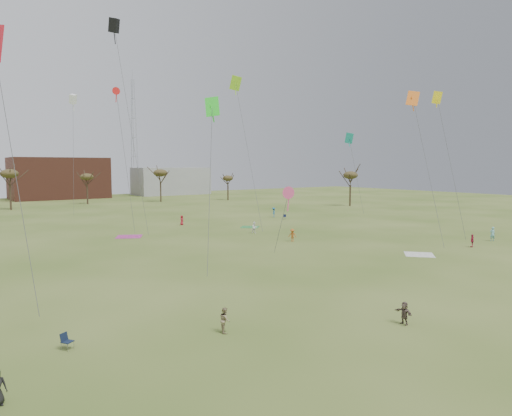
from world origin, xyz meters
TOP-DOWN VIEW (x-y plane):
  - ground at (0.00, 0.00)m, footprint 260.00×260.00m
  - spectator_fore_a at (26.13, 4.41)m, footprint 0.98×0.76m
  - spectator_fore_b at (-12.56, -2.62)m, footprint 0.80×0.88m
  - spectator_fore_c at (-2.90, -7.77)m, footprint 0.54×1.34m
  - flyer_mid_b at (11.27, 19.89)m, footprint 1.12×1.21m
  - flyer_mid_c at (32.57, 5.36)m, footprint 0.80×0.71m
  - spectator_mid_e at (11.50, 28.63)m, footprint 0.89×0.75m
  - flyer_far_b at (7.10, 43.04)m, footprint 0.92×0.88m
  - flyer_far_c at (26.28, 43.41)m, footprint 1.22×1.37m
  - blanket_cream at (16.97, 5.19)m, footprint 4.23×4.23m
  - blanket_plum at (-4.34, 35.88)m, footprint 4.50×4.50m
  - blanket_olive at (14.70, 34.45)m, footprint 3.91×3.91m
  - camp_chair_left at (-20.65, 0.06)m, footprint 0.72×0.73m
  - camp_chair_right at (25.85, 39.62)m, footprint 0.73×0.72m
  - kites_aloft at (-3.79, 37.08)m, footprint 64.76×56.87m
  - tree_line at (-2.85, 79.12)m, footprint 117.44×49.32m
  - building_brick at (5.00, 120.00)m, footprint 26.00×16.00m
  - building_grey at (40.00, 118.00)m, footprint 24.00×12.00m
  - radio_tower at (30.00, 125.00)m, footprint 1.51×1.72m

SIDE VIEW (x-z plane):
  - ground at x=0.00m, z-range 0.00..0.00m
  - blanket_cream at x=16.97m, z-range -0.01..0.02m
  - blanket_plum at x=-4.34m, z-range -0.01..0.02m
  - blanket_olive at x=14.70m, z-range -0.01..0.02m
  - camp_chair_left at x=-20.65m, z-range -0.18..0.69m
  - camp_chair_right at x=25.85m, z-range -0.18..0.69m
  - spectator_fore_c at x=-2.90m, z-range 0.00..1.40m
  - spectator_fore_b at x=-12.56m, z-range 0.00..1.48m
  - spectator_fore_a at x=26.13m, z-range 0.00..1.54m
  - flyer_far_b at x=7.10m, z-range 0.00..1.59m
  - spectator_mid_e at x=11.50m, z-range 0.00..1.63m
  - flyer_mid_b at x=11.27m, z-range 0.00..1.64m
  - flyer_mid_c at x=32.57m, z-range 0.00..1.83m
  - flyer_far_c at x=26.28m, z-range 0.00..1.84m
  - building_grey at x=40.00m, z-range 0.00..9.00m
  - building_brick at x=5.00m, z-range 0.00..12.00m
  - tree_line at x=-2.85m, z-range 2.63..11.54m
  - radio_tower at x=30.00m, z-range -1.29..39.71m
  - kites_aloft at x=-3.79m, z-range 7.99..34.33m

